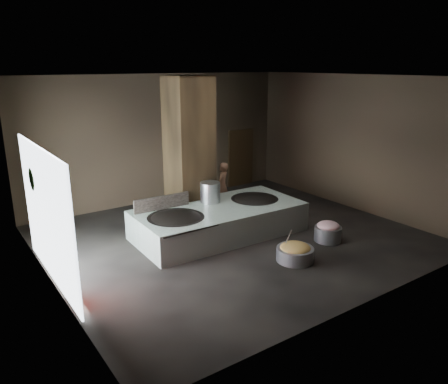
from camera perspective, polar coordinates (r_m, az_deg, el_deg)
floor at (r=12.71m, az=1.21°, el=-6.13°), size 10.00×9.00×0.10m
ceiling at (r=11.74m, az=1.35°, el=15.08°), size 10.00×9.00×0.10m
back_wall at (r=15.85m, az=-8.51°, el=6.91°), size 10.00×0.10×4.50m
front_wall at (r=8.88m, az=18.82°, el=-1.36°), size 10.00×0.10×4.50m
left_wall at (r=10.00m, az=-22.83°, el=0.18°), size 0.10×9.00×4.50m
right_wall at (r=15.48m, az=16.66°, el=6.17°), size 0.10×9.00×4.50m
pillar at (r=13.41m, az=-4.57°, el=5.31°), size 1.20×1.20×4.50m
hearth_platform at (r=12.76m, az=-0.63°, el=-3.76°), size 4.93×2.46×0.85m
platform_cap at (r=12.63m, az=-0.64°, el=-2.09°), size 4.76×2.28×0.03m
wok_left at (r=11.90m, az=-6.29°, el=-3.70°), size 1.53×1.53×0.42m
wok_left_rim at (r=11.88m, az=-6.30°, el=-3.38°), size 1.57×1.57×0.05m
wok_right at (r=13.45m, az=4.01°, el=-1.25°), size 1.43×1.43×0.40m
wok_right_rim at (r=13.43m, az=4.01°, el=-0.96°), size 1.46×1.46×0.05m
stock_pot at (r=13.00m, az=-1.82°, el=-0.10°), size 0.59×0.59×0.63m
splash_guard at (r=12.49m, az=-8.10°, el=-1.44°), size 1.69×0.11×0.42m
cook at (r=14.85m, az=-0.19°, el=0.77°), size 0.71×0.66×1.63m
veg_basin at (r=11.34m, az=9.26°, el=-8.02°), size 1.16×1.16×0.35m
veg_fill at (r=11.27m, az=9.30°, el=-7.20°), size 0.78×0.78×0.24m
ladle at (r=11.20m, az=8.25°, el=-6.21°), size 0.09×0.37×0.67m
meat_basin at (r=12.72m, az=13.40°, el=-5.33°), size 0.83×0.83×0.42m
meat_fill at (r=12.64m, az=13.47°, el=-4.30°), size 0.63×0.63×0.24m
doorway_near at (r=16.55m, az=-4.47°, el=3.38°), size 1.18×0.08×2.38m
doorway_near_glow at (r=16.31m, az=-4.85°, el=3.00°), size 0.84×0.04×1.99m
doorway_far at (r=17.85m, az=2.20°, el=4.38°), size 1.18×0.08×2.38m
doorway_far_glow at (r=18.18m, az=2.37°, el=4.44°), size 0.86×0.04×2.04m
left_opening at (r=10.39m, az=-22.14°, el=-2.92°), size 0.04×4.20×3.10m
pavilion_sliver at (r=9.50m, az=-19.40°, el=-9.33°), size 0.05×0.90×1.70m
tree_silhouette at (r=11.29m, az=-23.27°, el=1.61°), size 0.28×1.10×1.10m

